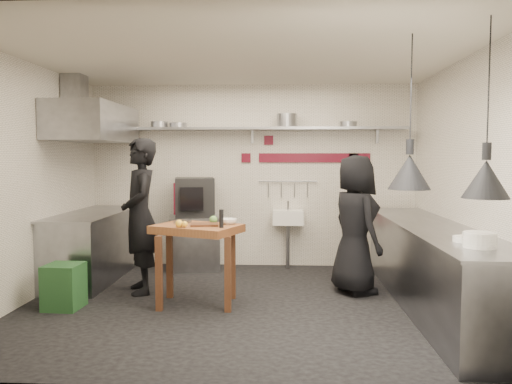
{
  "coord_description": "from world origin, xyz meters",
  "views": [
    {
      "loc": [
        0.46,
        -5.63,
        1.69
      ],
      "look_at": [
        0.15,
        0.3,
        1.28
      ],
      "focal_mm": 35.0,
      "sensor_mm": 36.0,
      "label": 1
    }
  ],
  "objects_px": {
    "prep_table": "(197,265)",
    "chef_left": "(140,216)",
    "oven_stand": "(194,242)",
    "green_bin": "(64,286)",
    "chef_right": "(355,224)",
    "combi_oven": "(195,197)"
  },
  "relations": [
    {
      "from": "prep_table",
      "to": "chef_left",
      "type": "xyz_separation_m",
      "value": [
        -0.79,
        0.48,
        0.5
      ]
    },
    {
      "from": "oven_stand",
      "to": "prep_table",
      "type": "height_order",
      "value": "prep_table"
    },
    {
      "from": "oven_stand",
      "to": "prep_table",
      "type": "distance_m",
      "value": 1.88
    },
    {
      "from": "prep_table",
      "to": "green_bin",
      "type": "bearing_deg",
      "value": -148.28
    },
    {
      "from": "oven_stand",
      "to": "chef_right",
      "type": "distance_m",
      "value": 2.6
    },
    {
      "from": "combi_oven",
      "to": "chef_right",
      "type": "xyz_separation_m",
      "value": [
        2.22,
        -1.2,
        -0.23
      ]
    },
    {
      "from": "green_bin",
      "to": "chef_right",
      "type": "xyz_separation_m",
      "value": [
        3.34,
        0.83,
        0.61
      ]
    },
    {
      "from": "prep_table",
      "to": "chef_right",
      "type": "distance_m",
      "value": 2.01
    },
    {
      "from": "combi_oven",
      "to": "chef_left",
      "type": "relative_size",
      "value": 0.3
    },
    {
      "from": "green_bin",
      "to": "prep_table",
      "type": "xyz_separation_m",
      "value": [
        1.46,
        0.23,
        0.21
      ]
    },
    {
      "from": "prep_table",
      "to": "chef_right",
      "type": "height_order",
      "value": "chef_right"
    },
    {
      "from": "combi_oven",
      "to": "green_bin",
      "type": "height_order",
      "value": "combi_oven"
    },
    {
      "from": "oven_stand",
      "to": "prep_table",
      "type": "bearing_deg",
      "value": -90.05
    },
    {
      "from": "prep_table",
      "to": "chef_right",
      "type": "relative_size",
      "value": 0.54
    },
    {
      "from": "oven_stand",
      "to": "prep_table",
      "type": "relative_size",
      "value": 0.87
    },
    {
      "from": "oven_stand",
      "to": "green_bin",
      "type": "relative_size",
      "value": 1.6
    },
    {
      "from": "oven_stand",
      "to": "green_bin",
      "type": "distance_m",
      "value": 2.35
    },
    {
      "from": "combi_oven",
      "to": "green_bin",
      "type": "distance_m",
      "value": 2.47
    },
    {
      "from": "green_bin",
      "to": "prep_table",
      "type": "bearing_deg",
      "value": 9.03
    },
    {
      "from": "green_bin",
      "to": "chef_left",
      "type": "bearing_deg",
      "value": 46.75
    },
    {
      "from": "green_bin",
      "to": "chef_left",
      "type": "distance_m",
      "value": 1.21
    },
    {
      "from": "oven_stand",
      "to": "chef_left",
      "type": "bearing_deg",
      "value": -118.78
    }
  ]
}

